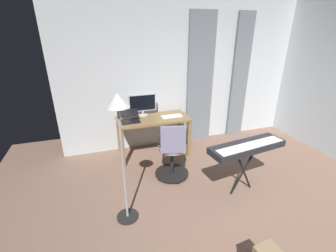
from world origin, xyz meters
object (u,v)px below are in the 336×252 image
computer_mouse (122,116)px  office_chair (172,153)px  desk (153,123)px  computer_monitor (142,104)px  piano_keyboard (247,148)px  computer_keyboard (172,116)px  floor_lamp (120,127)px  laptop (130,118)px

computer_mouse → office_chair: bearing=120.4°
desk → computer_mouse: (0.54, -0.23, 0.13)m
computer_monitor → piano_keyboard: 2.04m
desk → office_chair: 0.88m
computer_keyboard → desk: bearing=-9.4°
computer_monitor → office_chair: bearing=102.8°
office_chair → computer_keyboard: bearing=86.8°
computer_monitor → computer_keyboard: bearing=153.1°
office_chair → computer_mouse: size_ratio=9.74×
desk → computer_keyboard: bearing=170.6°
computer_keyboard → floor_lamp: floor_lamp is taller
desk → floor_lamp: floor_lamp is taller
piano_keyboard → floor_lamp: (1.72, 0.01, 0.54)m
desk → laptop: (0.43, 0.03, 0.17)m
office_chair → laptop: bearing=136.8°
computer_keyboard → office_chair: bearing=72.3°
office_chair → laptop: size_ratio=2.79×
laptop → desk: bearing=-176.8°
desk → computer_monitor: computer_monitor is taller
desk → office_chair: size_ratio=1.36×
piano_keyboard → floor_lamp: size_ratio=0.71×
laptop → computer_keyboard: bearing=177.3°
desk → computer_keyboard: 0.37m
piano_keyboard → computer_keyboard: bearing=-73.9°
laptop → piano_keyboard: size_ratio=0.30×
office_chair → computer_mouse: (0.63, -1.08, 0.32)m
office_chair → piano_keyboard: (-0.88, 0.65, 0.28)m
office_chair → piano_keyboard: size_ratio=0.83×
computer_mouse → desk: bearing=156.7°
computer_monitor → computer_mouse: bearing=-6.0°
office_chair → laptop: office_chair is taller
computer_monitor → piano_keyboard: size_ratio=0.44×
computer_mouse → piano_keyboard: 2.30m
laptop → computer_mouse: 0.29m
computer_keyboard → laptop: 0.77m
office_chair → computer_mouse: office_chair is taller
computer_monitor → computer_keyboard: 0.59m
desk → computer_monitor: bearing=-52.9°
computer_mouse → laptop: bearing=113.8°
laptop → piano_keyboard: bearing=133.1°
desk → computer_keyboard: size_ratio=3.41×
computer_keyboard → piano_keyboard: bearing=113.6°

